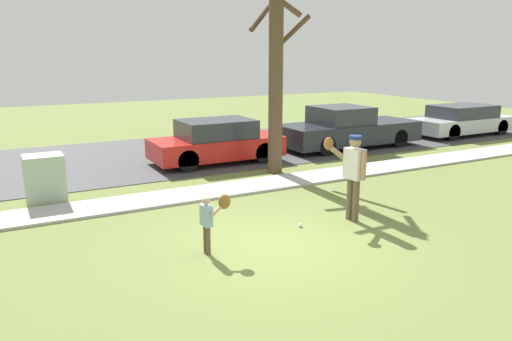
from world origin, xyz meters
The scene contains 11 objects.
ground_plane centered at (0.00, 3.50, 0.00)m, with size 48.00×48.00×0.00m, color olive.
sidewalk_strip centered at (0.00, 3.60, 0.03)m, with size 36.00×1.20×0.06m, color #B2B2AD.
road_surface centered at (0.00, 8.60, 0.01)m, with size 36.00×6.80×0.02m, color #424244.
person_adult centered at (2.06, 0.38, 1.09)m, with size 0.73×0.62×1.75m.
person_child centered at (-1.12, 0.12, 0.68)m, with size 0.47×0.39×1.05m.
baseball centered at (0.93, 0.51, 0.04)m, with size 0.07×0.07×0.07m, color white.
utility_cabinet centered at (-3.28, 4.66, 0.55)m, with size 0.85×0.68×1.10m, color #9EB293.
street_tree_near centered at (2.80, 4.68, 3.11)m, with size 1.85×1.89×5.89m.
parked_hatchback_red centered at (1.84, 6.64, 0.66)m, with size 4.00×1.75×1.33m.
parked_pickup_dark centered at (6.99, 6.75, 0.67)m, with size 5.20×1.95×1.48m.
parked_sedan_silver centered at (12.90, 6.70, 0.62)m, with size 4.60×1.80×1.23m.
Camera 1 is at (-4.19, -7.21, 3.35)m, focal length 34.76 mm.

